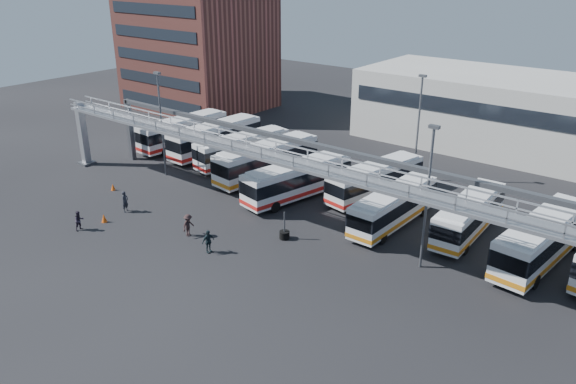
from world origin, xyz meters
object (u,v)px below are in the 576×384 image
Objects in this scene: pedestrian_a at (125,201)px; pedestrian_b at (79,221)px; light_pole_left at (161,119)px; bus_1 at (215,137)px; bus_6 at (394,206)px; light_pole_mid at (428,191)px; bus_4 at (297,179)px; bus_8 at (543,238)px; cone_left at (104,218)px; cone_right at (113,187)px; tire_stack at (284,234)px; bus_5 at (375,179)px; pedestrian_c at (188,225)px; bus_0 at (183,131)px; bus_3 at (267,159)px; bus_2 at (242,148)px; bus_7 at (469,214)px; light_pole_back at (418,123)px; pedestrian_d at (208,241)px.

pedestrian_b is at bearing 164.18° from pedestrian_a.
light_pole_left reaches higher than bus_1.
light_pole_mid is at bearing -43.35° from bus_6.
bus_4 is 0.97× the size of bus_8.
light_pole_left reaches higher than bus_6.
pedestrian_a is at bearing 97.67° from cone_left.
cone_right is 0.28× the size of tire_stack.
bus_1 reaches higher than cone_right.
pedestrian_c is (-7.43, -15.59, -0.85)m from bus_5.
bus_4 is at bearing -176.73° from bus_6.
bus_0 is at bearing 119.42° from cone_left.
bus_6 is (28.71, -3.62, -0.17)m from bus_0.
light_pole_left is 13.94m from pedestrian_b.
bus_3 is 5.26× the size of tire_stack.
bus_2 is 5.84× the size of pedestrian_a.
light_pole_left is 1.00× the size of bus_6.
bus_7 is at bearing -77.13° from pedestrian_a.
bus_0 is 0.95× the size of bus_3.
cone_left is at bearing 101.82° from pedestrian_c.
bus_8 is 7.15× the size of pedestrian_b.
light_pole_mid is 8.02m from bus_7.
pedestrian_c is (7.58, 0.21, -0.03)m from pedestrian_a.
bus_4 is 15.90× the size of cone_left.
light_pole_mid is 1.01× the size of bus_7.
bus_6 is 16.23m from pedestrian_c.
bus_7 is 5.81m from bus_8.
bus_3 is 6.36× the size of pedestrian_a.
light_pole_back is 0.86× the size of bus_3.
light_pole_mid is 9.34m from bus_8.
bus_2 is 0.97× the size of bus_4.
light_pole_mid is at bearing -90.43° from pedestrian_a.
bus_0 reaches higher than pedestrian_d.
bus_1 reaches higher than bus_0.
cone_right is (-9.20, -11.27, -1.64)m from bus_3.
light_pole_mid reaches higher than bus_7.
bus_6 is 22.36m from pedestrian_a.
bus_3 is 15.64m from pedestrian_d.
light_pole_back is 7.34m from bus_5.
light_pole_mid is at bearing -6.75° from bus_2.
cone_right is at bearing -170.72° from light_pole_mid.
pedestrian_d is at bearing -110.49° from pedestrian_a.
pedestrian_b is (-14.95, -20.22, -0.94)m from bus_5.
light_pole_left is 1.00× the size of light_pole_mid.
pedestrian_a is at bearing 93.20° from pedestrian_d.
cone_right is at bearing -173.29° from tire_stack.
bus_5 is at bearing -60.15° from pedestrian_a.
bus_2 is 15.25m from bus_5.
bus_7 is at bearing 33.92° from cone_left.
bus_0 is at bearing -167.44° from bus_5.
bus_4 reaches higher than pedestrian_d.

